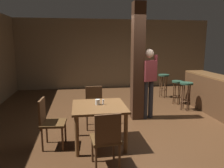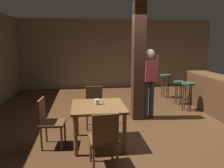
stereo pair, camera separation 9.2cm
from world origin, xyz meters
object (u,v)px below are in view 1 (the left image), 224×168
(bar_stool_near, at_px, (186,89))
(bar_stool_mid, at_px, (177,87))
(bar_counter, at_px, (211,94))
(chair_west, at_px, (49,120))
(salt_shaker, at_px, (103,102))
(standing_person, at_px, (149,79))
(bar_stool_far, at_px, (164,80))
(dining_table, at_px, (99,112))
(chair_south, at_px, (106,137))
(chair_north, at_px, (94,104))
(napkin_cup, at_px, (98,102))

(bar_stool_near, distance_m, bar_stool_mid, 0.63)
(bar_counter, bearing_deg, bar_stool_mid, 121.74)
(chair_west, height_order, bar_stool_mid, chair_west)
(bar_counter, bearing_deg, salt_shaker, -155.67)
(bar_counter, bearing_deg, standing_person, -173.27)
(bar_counter, relative_size, bar_stool_far, 2.80)
(bar_stool_near, bearing_deg, dining_table, -146.68)
(chair_south, bearing_deg, chair_north, 91.45)
(chair_west, distance_m, standing_person, 2.59)
(chair_north, xyz_separation_m, bar_counter, (3.19, 0.54, 0.01))
(salt_shaker, distance_m, bar_counter, 3.40)
(standing_person, bearing_deg, chair_west, -151.48)
(bar_counter, distance_m, bar_stool_far, 1.87)
(bar_stool_far, bearing_deg, chair_north, -138.09)
(chair_south, xyz_separation_m, chair_north, (-0.04, 1.76, 0.00))
(napkin_cup, height_order, bar_stool_near, napkin_cup)
(dining_table, xyz_separation_m, salt_shaker, (0.08, 0.04, 0.17))
(napkin_cup, bearing_deg, chair_west, -176.92)
(dining_table, xyz_separation_m, bar_stool_far, (2.53, 3.19, -0.02))
(chair_north, xyz_separation_m, bar_stool_near, (2.62, 0.81, 0.09))
(chair_west, xyz_separation_m, bar_counter, (4.07, 1.43, 0.01))
(dining_table, xyz_separation_m, chair_west, (-0.90, 0.01, -0.12))
(standing_person, xyz_separation_m, bar_counter, (1.83, 0.22, -0.49))
(bar_counter, relative_size, bar_stool_near, 2.83)
(dining_table, distance_m, bar_counter, 3.48)
(bar_counter, xyz_separation_m, bar_stool_near, (-0.58, 0.26, 0.08))
(chair_south, xyz_separation_m, bar_stool_near, (2.57, 2.56, 0.09))
(standing_person, bearing_deg, bar_stool_mid, 40.76)
(chair_west, distance_m, salt_shaker, 1.02)
(dining_table, height_order, bar_counter, bar_counter)
(chair_south, relative_size, chair_north, 1.00)
(salt_shaker, bearing_deg, napkin_cup, 173.29)
(chair_north, relative_size, bar_stool_far, 1.11)
(bar_counter, distance_m, bar_stool_mid, 1.05)
(chair_north, height_order, napkin_cup, chair_north)
(napkin_cup, bearing_deg, bar_stool_near, 32.24)
(bar_stool_mid, bearing_deg, chair_west, -146.60)
(standing_person, bearing_deg, bar_stool_far, 58.72)
(napkin_cup, distance_m, bar_counter, 3.49)
(standing_person, height_order, bar_stool_near, standing_person)
(standing_person, bearing_deg, napkin_cup, -139.33)
(chair_south, height_order, bar_stool_mid, chair_south)
(salt_shaker, bearing_deg, bar_counter, 24.33)
(bar_counter, xyz_separation_m, bar_stool_mid, (-0.55, 0.89, 0.02))
(bar_counter, height_order, bar_stool_mid, bar_counter)
(standing_person, relative_size, bar_stool_far, 2.15)
(chair_north, xyz_separation_m, standing_person, (1.36, 0.33, 0.50))
(salt_shaker, xyz_separation_m, bar_stool_far, (2.45, 3.15, -0.19))
(chair_north, bearing_deg, bar_stool_mid, 28.44)
(chair_south, distance_m, napkin_cup, 0.96)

